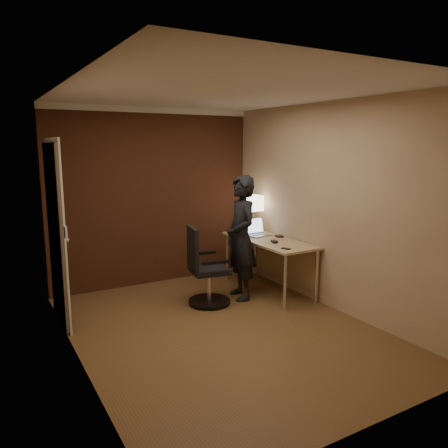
{
  "coord_description": "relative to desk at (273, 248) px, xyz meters",
  "views": [
    {
      "loc": [
        -2.22,
        -3.92,
        1.98
      ],
      "look_at": [
        0.35,
        0.55,
        1.05
      ],
      "focal_mm": 35.0,
      "sensor_mm": 36.0,
      "label": 1
    }
  ],
  "objects": [
    {
      "name": "desk_lamp",
      "position": [
        0.04,
        0.54,
        0.55
      ],
      "size": [
        0.22,
        0.22,
        0.54
      ],
      "color": "silver",
      "rests_on": "desk"
    },
    {
      "name": "wallet",
      "position": [
        0.14,
        0.05,
        0.14
      ],
      "size": [
        0.11,
        0.12,
        0.02
      ],
      "primitive_type": "cube",
      "rotation": [
        0.0,
        0.0,
        -0.16
      ],
      "color": "black",
      "rests_on": "desk"
    },
    {
      "name": "desk",
      "position": [
        0.0,
        0.0,
        0.0
      ],
      "size": [
        0.6,
        1.5,
        0.73
      ],
      "color": "tan",
      "rests_on": "ground"
    },
    {
      "name": "mouse",
      "position": [
        -0.14,
        -0.21,
        0.14
      ],
      "size": [
        0.08,
        0.11,
        0.03
      ],
      "primitive_type": "cube",
      "rotation": [
        0.0,
        0.0,
        -0.22
      ],
      "color": "black",
      "rests_on": "desk"
    },
    {
      "name": "phone",
      "position": [
        -0.22,
        -0.56,
        0.13
      ],
      "size": [
        0.1,
        0.13,
        0.01
      ],
      "primitive_type": "cube",
      "rotation": [
        0.0,
        0.0,
        0.38
      ],
      "color": "black",
      "rests_on": "desk"
    },
    {
      "name": "person",
      "position": [
        -0.54,
        -0.03,
        0.2
      ],
      "size": [
        0.49,
        0.65,
        1.61
      ],
      "primitive_type": "imported",
      "rotation": [
        0.0,
        0.0,
        -1.75
      ],
      "color": "black",
      "rests_on": "ground"
    },
    {
      "name": "office_chair",
      "position": [
        -1.07,
        -0.02,
        -0.17
      ],
      "size": [
        0.53,
        0.59,
        0.97
      ],
      "color": "black",
      "rests_on": "ground"
    },
    {
      "name": "room",
      "position": [
        -1.53,
        0.76,
        0.77
      ],
      "size": [
        4.0,
        4.0,
        4.0
      ],
      "color": "brown",
      "rests_on": "ground"
    },
    {
      "name": "laptop",
      "position": [
        -0.05,
        0.32,
        0.19
      ],
      "size": [
        0.36,
        0.29,
        0.23
      ],
      "color": "silver",
      "rests_on": "desk"
    }
  ]
}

